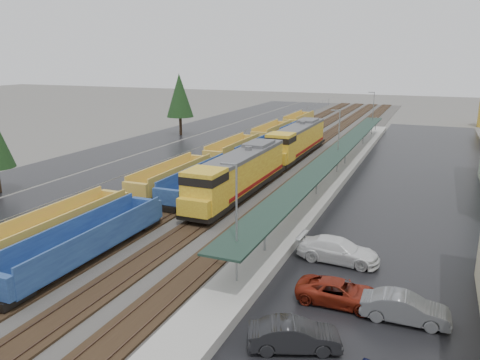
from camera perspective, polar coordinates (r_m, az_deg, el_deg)
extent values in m
cube|color=#302D2B|center=(68.11, 5.51, 3.06)|extent=(20.00, 160.00, 0.08)
cube|color=black|center=(70.06, 0.82, 3.55)|extent=(2.60, 160.00, 0.15)
cube|color=#473326|center=(70.30, 0.28, 3.68)|extent=(0.08, 160.00, 0.07)
cube|color=#473326|center=(69.78, 1.37, 3.59)|extent=(0.08, 160.00, 0.07)
cube|color=black|center=(68.69, 3.92, 3.29)|extent=(2.60, 160.00, 0.15)
cube|color=#473326|center=(68.90, 3.36, 3.43)|extent=(0.08, 160.00, 0.07)
cube|color=#473326|center=(68.45, 4.49, 3.33)|extent=(0.08, 160.00, 0.07)
cube|color=black|center=(67.54, 7.14, 3.01)|extent=(2.60, 160.00, 0.15)
cube|color=#473326|center=(67.71, 6.55, 3.15)|extent=(0.08, 160.00, 0.07)
cube|color=#473326|center=(67.33, 7.73, 3.05)|extent=(0.08, 160.00, 0.07)
cube|color=black|center=(66.60, 10.45, 2.71)|extent=(2.60, 160.00, 0.15)
cube|color=#473326|center=(66.73, 9.85, 2.86)|extent=(0.08, 160.00, 0.07)
cube|color=#473326|center=(66.43, 11.06, 2.75)|extent=(0.08, 160.00, 0.07)
cube|color=black|center=(73.86, -5.68, 3.95)|extent=(10.00, 160.00, 0.02)
cube|color=black|center=(79.05, -12.09, 4.41)|extent=(9.00, 160.00, 0.02)
cube|color=black|center=(55.48, 21.33, -0.66)|extent=(16.00, 100.00, 0.02)
cube|color=#9E9B93|center=(56.32, 11.70, 0.64)|extent=(3.00, 80.00, 0.70)
cylinder|color=gray|center=(32.74, 3.06, -6.61)|extent=(0.16, 0.16, 2.40)
cylinder|color=gray|center=(46.46, 9.35, -0.28)|extent=(0.16, 0.16, 2.40)
cylinder|color=gray|center=(60.79, 12.71, 3.12)|extent=(0.16, 0.16, 2.40)
cylinder|color=gray|center=(75.38, 14.79, 5.21)|extent=(0.16, 0.16, 2.40)
cylinder|color=gray|center=(90.10, 16.21, 6.62)|extent=(0.16, 0.16, 2.40)
cube|color=#1A2F25|center=(55.71, 11.85, 3.48)|extent=(2.60, 65.00, 0.15)
cylinder|color=gray|center=(27.64, -0.42, -6.07)|extent=(0.12, 0.12, 8.00)
cube|color=gray|center=(26.69, -1.42, 1.93)|extent=(1.00, 0.15, 0.12)
cylinder|color=gray|center=(55.56, 11.89, 4.29)|extent=(0.12, 0.12, 8.00)
cube|color=gray|center=(55.10, 11.60, 8.33)|extent=(1.00, 0.15, 0.12)
cylinder|color=gray|center=(84.91, 15.89, 7.61)|extent=(0.12, 0.12, 8.00)
cube|color=gray|center=(84.61, 15.74, 10.25)|extent=(1.00, 0.15, 0.12)
cylinder|color=gray|center=(39.75, -26.61, -5.68)|extent=(0.08, 0.08, 2.00)
cylinder|color=gray|center=(44.98, -18.99, -2.61)|extent=(0.08, 0.08, 2.00)
cylinder|color=gray|center=(50.94, -13.07, -0.18)|extent=(0.08, 0.08, 2.00)
cylinder|color=gray|center=(57.40, -8.44, 1.72)|extent=(0.08, 0.08, 2.00)
cylinder|color=gray|center=(64.20, -4.76, 3.23)|extent=(0.08, 0.08, 2.00)
cylinder|color=gray|center=(71.26, -1.79, 4.43)|extent=(0.08, 0.08, 2.00)
cylinder|color=gray|center=(78.49, 0.64, 5.40)|extent=(0.08, 0.08, 2.00)
cylinder|color=gray|center=(85.87, 2.67, 6.20)|extent=(0.08, 0.08, 2.00)
cylinder|color=gray|center=(93.34, 4.38, 6.87)|extent=(0.08, 0.08, 2.00)
cylinder|color=gray|center=(100.90, 5.84, 7.43)|extent=(0.08, 0.08, 2.00)
cylinder|color=gray|center=(108.52, 7.09, 7.91)|extent=(0.08, 0.08, 2.00)
cylinder|color=gray|center=(116.19, 8.19, 8.33)|extent=(0.08, 0.08, 2.00)
cylinder|color=gray|center=(123.90, 9.15, 8.69)|extent=(0.08, 0.08, 2.00)
cylinder|color=gray|center=(131.64, 10.00, 9.00)|extent=(0.08, 0.08, 2.00)
cylinder|color=gray|center=(139.42, 10.75, 9.28)|extent=(0.08, 0.08, 2.00)
cube|color=gray|center=(71.09, -1.80, 5.22)|extent=(0.05, 160.00, 0.05)
ellipsoid|color=#52614C|center=(210.15, 9.23, 10.86)|extent=(154.00, 110.00, 19.80)
cylinder|color=#332316|center=(86.06, -7.25, 6.56)|extent=(0.50, 0.50, 3.30)
cone|color=black|center=(85.45, -7.37, 10.21)|extent=(4.84, 4.84, 7.70)
cube|color=black|center=(47.62, 0.08, -1.00)|extent=(3.09, 20.58, 0.41)
cube|color=#BB821B|center=(48.10, 0.55, 1.31)|extent=(2.88, 16.46, 3.09)
cube|color=#BB821B|center=(40.09, -4.35, -1.19)|extent=(3.09, 3.29, 3.50)
cube|color=black|center=(39.82, -4.38, 0.23)|extent=(3.14, 3.34, 0.72)
cube|color=#BB821B|center=(38.82, -5.57, -3.35)|extent=(2.88, 1.03, 1.44)
cube|color=#59595B|center=(47.74, 0.56, 3.24)|extent=(2.93, 16.46, 0.36)
cube|color=maroon|center=(48.96, -1.03, 0.06)|extent=(0.04, 16.46, 0.36)
cube|color=maroon|center=(47.89, 2.17, -0.28)|extent=(0.04, 16.46, 0.36)
cube|color=black|center=(47.74, 0.08, -1.47)|extent=(2.26, 6.17, 0.62)
cube|color=black|center=(41.46, -3.77, -3.91)|extent=(2.47, 4.12, 0.51)
cube|color=black|center=(54.19, 3.02, 0.60)|extent=(2.47, 4.12, 0.51)
cylinder|color=#59595B|center=(48.62, 1.02, 3.82)|extent=(0.72, 0.72, 0.51)
cube|color=#59595B|center=(51.46, 2.30, 4.36)|extent=(2.47, 4.12, 0.51)
cube|color=black|center=(66.96, 7.05, 3.53)|extent=(3.09, 20.58, 0.41)
cube|color=#BB821B|center=(67.62, 7.34, 5.14)|extent=(2.88, 16.46, 3.09)
cube|color=#BB821B|center=(59.04, 4.96, 4.00)|extent=(3.09, 3.29, 3.50)
cube|color=black|center=(58.86, 4.98, 4.99)|extent=(3.14, 3.34, 0.72)
cube|color=#BB821B|center=(57.52, 4.37, 2.68)|extent=(2.88, 1.03, 1.44)
cube|color=#59595B|center=(67.37, 7.38, 6.52)|extent=(2.93, 16.46, 0.36)
cube|color=maroon|center=(68.24, 6.12, 4.21)|extent=(0.04, 16.46, 0.36)
cube|color=maroon|center=(67.47, 8.50, 4.01)|extent=(0.04, 16.46, 0.36)
cube|color=black|center=(67.04, 7.04, 3.19)|extent=(2.26, 6.17, 0.62)
cube|color=black|center=(60.27, 5.15, 2.02)|extent=(2.47, 4.12, 0.51)
cube|color=black|center=(73.86, 8.58, 4.29)|extent=(2.47, 4.12, 0.51)
cylinder|color=#59595B|center=(68.31, 7.63, 6.89)|extent=(0.72, 0.72, 0.51)
cube|color=#59595B|center=(71.27, 8.29, 7.15)|extent=(2.47, 4.12, 0.51)
cube|color=gold|center=(38.49, -21.09, -5.94)|extent=(2.66, 13.06, 0.26)
cube|color=gold|center=(39.07, -22.59, -4.35)|extent=(0.15, 13.06, 1.84)
cube|color=gold|center=(37.34, -19.80, -4.94)|extent=(0.15, 13.06, 1.84)
cube|color=gold|center=(43.05, -15.05, -2.26)|extent=(2.66, 0.51, 1.43)
cube|color=black|center=(42.82, -15.54, -3.83)|extent=(2.05, 2.25, 0.51)
cube|color=gold|center=(51.09, -8.25, -0.06)|extent=(2.66, 13.06, 0.26)
cube|color=gold|center=(51.52, -9.51, 1.07)|extent=(0.15, 13.06, 1.84)
cube|color=gold|center=(50.22, -7.04, 0.81)|extent=(0.15, 13.06, 1.84)
cube|color=gold|center=(45.48, -12.63, -1.20)|extent=(2.66, 0.51, 1.43)
cube|color=gold|center=(56.62, -4.79, 2.25)|extent=(2.66, 0.51, 1.43)
cube|color=black|center=(46.33, -12.05, -2.19)|extent=(2.05, 2.25, 0.51)
cube|color=black|center=(56.23, -5.10, 1.09)|extent=(2.05, 2.25, 0.51)
cube|color=gold|center=(65.51, -0.78, 3.39)|extent=(2.66, 13.06, 0.26)
cube|color=gold|center=(65.85, -1.80, 4.26)|extent=(0.15, 13.06, 1.84)
cube|color=gold|center=(64.84, 0.26, 4.10)|extent=(0.15, 13.06, 1.84)
cube|color=gold|center=(59.38, -3.38, 2.87)|extent=(2.66, 0.51, 1.43)
cube|color=gold|center=(71.49, 1.39, 4.94)|extent=(2.66, 0.51, 1.43)
cube|color=black|center=(60.23, -3.06, 2.05)|extent=(2.05, 2.25, 0.51)
cube|color=black|center=(71.02, 1.17, 4.03)|extent=(2.05, 2.25, 0.51)
cube|color=gold|center=(80.79, 3.97, 5.54)|extent=(2.66, 13.06, 0.26)
cube|color=gold|center=(81.07, 3.12, 6.24)|extent=(0.15, 13.06, 1.84)
cube|color=gold|center=(80.25, 4.85, 6.13)|extent=(0.15, 13.06, 1.84)
cube|color=gold|center=(74.42, 2.28, 5.32)|extent=(2.66, 0.51, 1.43)
cube|color=gold|center=(87.02, 5.43, 6.65)|extent=(2.66, 0.51, 1.43)
cube|color=black|center=(75.25, 2.47, 4.64)|extent=(2.05, 2.25, 0.51)
cube|color=black|center=(86.49, 5.26, 5.92)|extent=(2.05, 2.25, 0.51)
cube|color=gold|center=(96.53, 7.20, 6.98)|extent=(2.66, 13.06, 0.26)
cube|color=gold|center=(96.76, 6.48, 7.57)|extent=(0.15, 13.06, 1.84)
cube|color=gold|center=(96.07, 7.96, 7.47)|extent=(0.15, 13.06, 1.84)
cube|color=gold|center=(90.02, 6.04, 6.91)|extent=(2.66, 0.51, 1.43)
cube|color=gold|center=(102.89, 8.25, 7.83)|extent=(2.66, 0.51, 1.43)
cube|color=black|center=(90.85, 6.15, 6.33)|extent=(2.05, 2.25, 0.51)
cube|color=black|center=(102.33, 8.12, 7.21)|extent=(2.05, 2.25, 0.51)
cube|color=navy|center=(34.76, -18.19, -7.88)|extent=(2.72, 14.55, 0.26)
cube|color=navy|center=(35.26, -19.94, -6.07)|extent=(0.16, 14.55, 1.88)
cube|color=navy|center=(33.61, -16.62, -6.81)|extent=(0.16, 14.55, 1.88)
cube|color=navy|center=(40.04, -11.33, -3.28)|extent=(2.72, 0.52, 1.46)
cube|color=black|center=(30.66, -26.52, -12.55)|extent=(2.09, 2.30, 0.52)
cube|color=black|center=(39.80, -11.84, -5.01)|extent=(2.09, 2.30, 0.52)
cube|color=navy|center=(49.08, -4.32, -0.55)|extent=(2.72, 14.55, 0.26)
cube|color=navy|center=(49.43, -5.69, 0.66)|extent=(0.16, 14.55, 1.88)
cube|color=navy|center=(48.27, -2.96, 0.37)|extent=(0.16, 14.55, 1.88)
cube|color=navy|center=(42.62, -8.91, -2.06)|extent=(2.72, 0.52, 1.46)
cube|color=navy|center=(55.46, -0.82, 2.07)|extent=(2.72, 0.52, 1.46)
cube|color=black|center=(43.53, -8.35, -3.12)|extent=(2.09, 2.30, 0.52)
cube|color=black|center=(55.05, -1.13, 0.85)|extent=(2.09, 2.30, 0.52)
cube|color=navy|center=(65.36, 2.95, 3.36)|extent=(2.72, 14.55, 0.26)
cube|color=navy|center=(65.63, 1.88, 4.25)|extent=(0.16, 14.55, 1.88)
cube|color=navy|center=(64.76, 4.05, 4.08)|extent=(0.16, 14.55, 1.88)
cube|color=navy|center=(58.38, 0.45, 2.72)|extent=(2.72, 0.52, 1.46)
cube|color=navy|center=(72.19, 4.99, 5.01)|extent=(2.72, 0.52, 1.46)
cube|color=black|center=(59.26, 0.72, 1.87)|extent=(2.09, 2.30, 0.52)
cube|color=black|center=(71.69, 4.79, 4.09)|extent=(2.09, 2.30, 0.52)
cube|color=navy|center=(82.45, 7.29, 5.65)|extent=(2.72, 14.55, 0.26)
cube|color=navy|center=(82.67, 6.43, 6.36)|extent=(0.16, 14.55, 1.88)
cube|color=navy|center=(81.98, 8.19, 6.23)|extent=(0.16, 14.55, 1.88)
cube|color=navy|center=(75.24, 5.75, 5.39)|extent=(2.72, 0.52, 1.46)
cube|color=navy|center=(89.50, 8.61, 6.80)|extent=(2.72, 0.52, 1.46)
cube|color=black|center=(76.11, 5.90, 4.69)|extent=(2.09, 2.30, 0.52)
cube|color=black|center=(88.95, 8.47, 6.07)|extent=(2.09, 2.30, 0.52)
imported|color=black|center=(24.04, 6.64, -18.33)|extent=(3.15, 4.78, 1.49)
imported|color=maroon|center=(28.27, 12.03, -13.28)|extent=(2.31, 4.98, 1.38)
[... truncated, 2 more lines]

